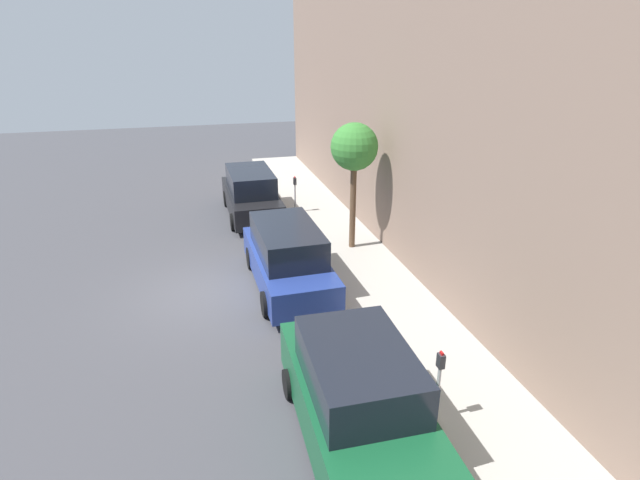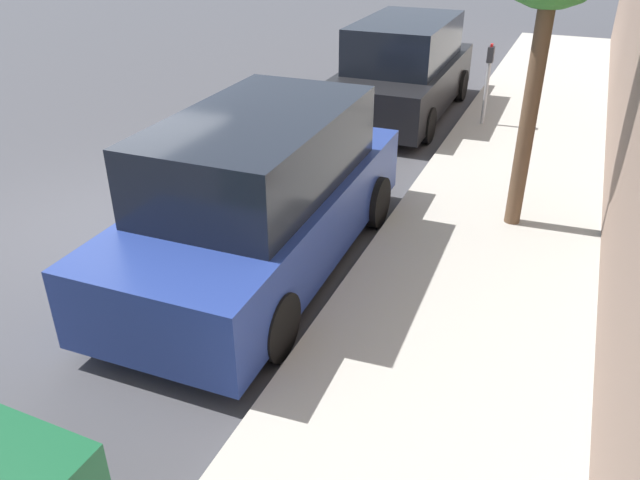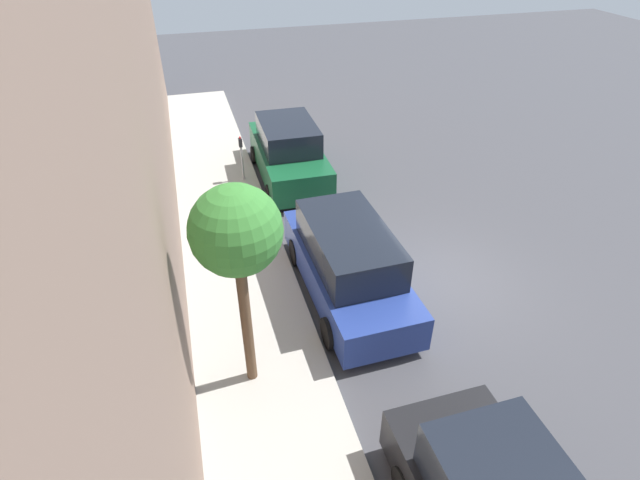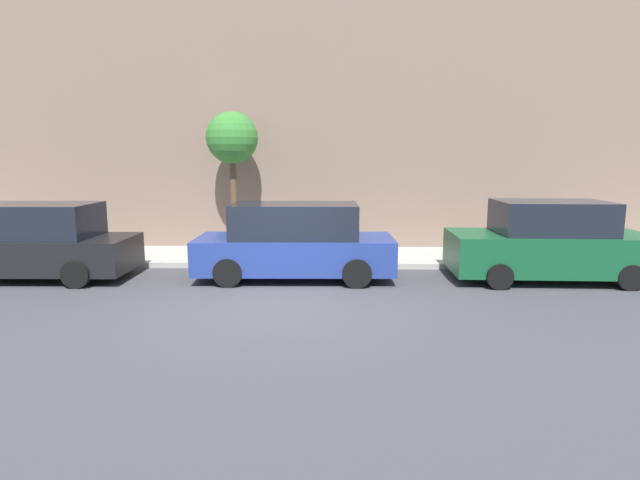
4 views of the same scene
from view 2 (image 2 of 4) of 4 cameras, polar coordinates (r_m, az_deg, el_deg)
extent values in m
plane|color=#424247|center=(9.08, -18.07, 1.46)|extent=(60.00, 60.00, 0.00)
cube|color=#B2ADA3|center=(7.17, 13.31, -4.79)|extent=(2.67, 32.00, 0.15)
cube|color=navy|center=(7.40, -5.17, 2.10)|extent=(2.00, 4.94, 0.84)
cube|color=black|center=(7.07, -5.47, 8.21)|extent=(1.73, 3.13, 0.84)
cylinder|color=black|center=(9.13, -5.74, 5.35)|extent=(0.22, 0.69, 0.69)
cylinder|color=black|center=(8.48, 5.09, 3.50)|extent=(0.22, 0.69, 0.69)
cylinder|color=black|center=(6.92, -17.57, -4.06)|extent=(0.22, 0.69, 0.69)
cylinder|color=black|center=(6.04, -4.07, -7.83)|extent=(0.22, 0.69, 0.69)
cube|color=black|center=(13.26, 7.59, 13.99)|extent=(1.96, 4.92, 0.84)
cube|color=black|center=(13.07, 7.84, 17.56)|extent=(1.71, 3.12, 0.84)
cylinder|color=black|center=(14.99, 5.77, 14.57)|extent=(0.22, 0.66, 0.66)
cylinder|color=black|center=(14.58, 12.71, 13.64)|extent=(0.22, 0.66, 0.66)
cylinder|color=black|center=(12.22, 1.35, 11.47)|extent=(0.22, 0.66, 0.66)
cylinder|color=black|center=(11.72, 9.70, 10.31)|extent=(0.22, 0.66, 0.66)
cylinder|color=#ADADB2|center=(12.47, 14.91, 12.81)|extent=(0.07, 0.07, 1.16)
cube|color=#2D2D33|center=(12.30, 15.34, 16.04)|extent=(0.11, 0.15, 0.28)
cube|color=red|center=(12.27, 15.44, 16.79)|extent=(0.04, 0.09, 0.05)
cylinder|color=brown|center=(8.20, 18.63, 11.13)|extent=(0.20, 0.20, 3.04)
camera|label=1|loc=(9.60, -123.60, 2.86)|focal=28.00mm
camera|label=3|loc=(15.14, 29.77, 41.32)|focal=28.00mm
camera|label=4|loc=(16.25, -52.10, 15.03)|focal=28.00mm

